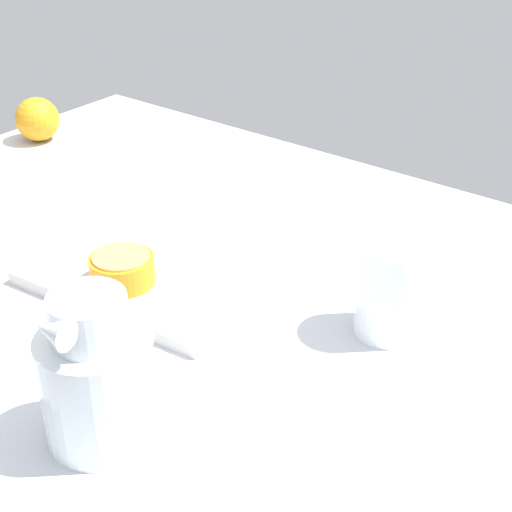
{
  "coord_description": "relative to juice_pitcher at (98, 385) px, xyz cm",
  "views": [
    {
      "loc": [
        42.5,
        -60.6,
        50.72
      ],
      "look_at": [
        -1.72,
        -2.75,
        8.59
      ],
      "focal_mm": 54.77,
      "sensor_mm": 36.0,
      "label": 1
    }
  ],
  "objects": [
    {
      "name": "orange_half_0",
      "position": [
        -15.72,
        18.0,
        -2.21
      ],
      "size": [
        7.68,
        7.68,
        3.66
      ],
      "color": "orange",
      "rests_on": "cutting_board"
    },
    {
      "name": "juice_pitcher",
      "position": [
        0.0,
        0.0,
        0.0
      ],
      "size": [
        10.21,
        14.86,
        15.88
      ],
      "color": "white",
      "rests_on": "ground_plane"
    },
    {
      "name": "juice_glass",
      "position": [
        12.89,
        30.5,
        -1.02
      ],
      "size": [
        7.57,
        7.57,
        10.78
      ],
      "color": "white",
      "rests_on": "ground_plane"
    },
    {
      "name": "cutting_board",
      "position": [
        -15.33,
        21.9,
        -4.85
      ],
      "size": [
        29.86,
        21.66,
        1.67
      ],
      "primitive_type": "cube",
      "rotation": [
        0.0,
        0.0,
        0.08
      ],
      "color": "beige",
      "rests_on": "ground_plane"
    },
    {
      "name": "ground_plane",
      "position": [
        2.0,
        25.75,
        -7.18
      ],
      "size": [
        145.86,
        87.51,
        3.0
      ],
      "primitive_type": "cube",
      "color": "silver"
    },
    {
      "name": "loose_orange_2",
      "position": [
        -63.4,
        44.14,
        -1.92
      ],
      "size": [
        7.53,
        7.53,
        7.53
      ],
      "primitive_type": "sphere",
      "color": "orange",
      "rests_on": "ground_plane"
    }
  ]
}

